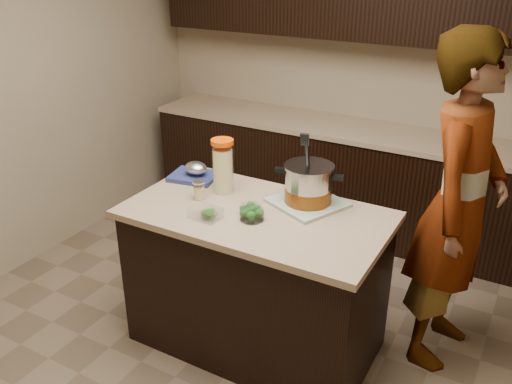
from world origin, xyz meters
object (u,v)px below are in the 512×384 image
stock_pot (308,186)px  person (458,207)px  lemonade_pitcher (223,168)px  island (256,279)px

stock_pot → person: bearing=8.6°
lemonade_pitcher → person: size_ratio=0.17×
stock_pot → person: (0.77, 0.28, -0.06)m
island → stock_pot: stock_pot is taller
person → lemonade_pitcher: bearing=112.0°
island → person: size_ratio=0.77×
island → person: bearing=27.2°
lemonade_pitcher → stock_pot: bearing=9.1°
island → lemonade_pitcher: 0.69m
lemonade_pitcher → person: bearing=15.8°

